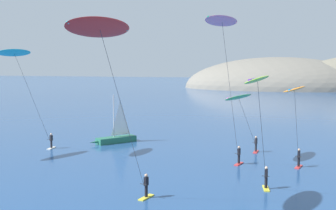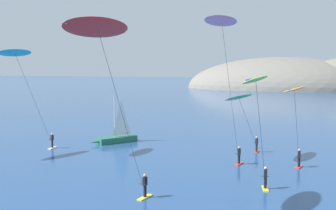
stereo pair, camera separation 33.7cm
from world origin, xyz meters
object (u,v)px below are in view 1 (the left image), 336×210
kitesurfer_red (104,40)px  kitesurfer_lime (258,89)px  kitesurfer_orange (295,95)px  kitesurfer_cyan (19,63)px  kitesurfer_pink (223,31)px  kitesurfer_green (240,102)px  sailboat_near (114,137)px

kitesurfer_red → kitesurfer_lime: bearing=25.8°
kitesurfer_orange → kitesurfer_lime: bearing=-103.2°
kitesurfer_cyan → kitesurfer_pink: bearing=-2.9°
kitesurfer_pink → kitesurfer_cyan: bearing=177.1°
kitesurfer_lime → kitesurfer_pink: bearing=114.3°
kitesurfer_red → kitesurfer_pink: 12.92m
kitesurfer_green → kitesurfer_orange: 6.83m
kitesurfer_cyan → kitesurfer_lime: kitesurfer_cyan is taller
kitesurfer_green → kitesurfer_lime: size_ratio=0.88×
kitesurfer_red → kitesurfer_green: size_ratio=1.46×
sailboat_near → kitesurfer_pink: bearing=-36.9°
kitesurfer_red → kitesurfer_orange: size_ratio=1.58×
kitesurfer_cyan → kitesurfer_pink: (20.22, -1.03, 2.55)m
sailboat_near → kitesurfer_green: size_ratio=0.70×
kitesurfer_lime → kitesurfer_green: bearing=101.3°
kitesurfer_pink → kitesurfer_orange: bearing=16.6°
sailboat_near → kitesurfer_cyan: 14.38m
kitesurfer_green → kitesurfer_cyan: bearing=-166.0°
kitesurfer_cyan → kitesurfer_lime: bearing=-20.3°
sailboat_near → kitesurfer_cyan: (-5.54, -9.99, 8.74)m
kitesurfer_cyan → kitesurfer_orange: size_ratio=1.43×
kitesurfer_cyan → kitesurfer_orange: bearing=1.5°
kitesurfer_pink → kitesurfer_lime: (3.49, -7.72, -4.21)m
kitesurfer_pink → kitesurfer_lime: bearing=-65.7°
sailboat_near → kitesurfer_red: bearing=-67.1°
kitesurfer_green → kitesurfer_orange: size_ratio=1.08×
sailboat_near → kitesurfer_lime: (18.16, -18.75, 7.08)m
kitesurfer_red → kitesurfer_pink: size_ratio=0.91×
sailboat_near → kitesurfer_red: kitesurfer_red is taller
kitesurfer_red → kitesurfer_pink: (5.02, 11.84, 1.31)m
kitesurfer_green → kitesurfer_red: bearing=-107.6°
kitesurfer_red → kitesurfer_cyan: kitesurfer_red is taller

